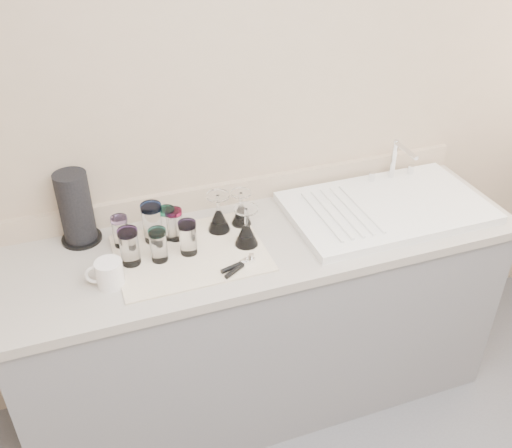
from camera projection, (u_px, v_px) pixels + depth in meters
name	position (u px, v px, depth m)	size (l,w,h in m)	color
counter_unit	(262.00, 321.00, 2.49)	(2.06, 0.62, 0.90)	slate
sink_unit	(386.00, 207.00, 2.38)	(0.82, 0.50, 0.22)	white
dish_towel	(190.00, 253.00, 2.14)	(0.55, 0.42, 0.01)	white
tumbler_teal	(121.00, 231.00, 2.14)	(0.06, 0.06, 0.12)	white
tumbler_cyan	(152.00, 222.00, 2.16)	(0.08, 0.08, 0.16)	white
tumbler_purple	(175.00, 224.00, 2.18)	(0.06, 0.06, 0.13)	white
tumbler_magenta	(129.00, 246.00, 2.04)	(0.07, 0.07, 0.14)	white
tumbler_blue	(158.00, 245.00, 2.06)	(0.07, 0.07, 0.13)	white
tumbler_lavender	(188.00, 237.00, 2.10)	(0.07, 0.07, 0.13)	white
tumbler_extra	(167.00, 223.00, 2.18)	(0.07, 0.07, 0.13)	white
goblet_back_left	(219.00, 218.00, 2.23)	(0.09, 0.09, 0.16)	white
goblet_back_right	(241.00, 213.00, 2.27)	(0.08, 0.08, 0.14)	white
goblet_front_right	(246.00, 232.00, 2.15)	(0.09, 0.09, 0.16)	white
can_opener	(239.00, 266.00, 2.05)	(0.14, 0.09, 0.02)	silver
white_mug	(109.00, 274.00, 1.96)	(0.14, 0.11, 0.10)	silver
paper_towel_roll	(76.00, 209.00, 2.14)	(0.15, 0.15, 0.29)	black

